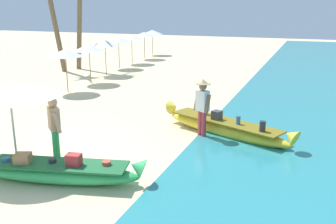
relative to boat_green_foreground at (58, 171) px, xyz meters
name	(u,v)px	position (x,y,z in m)	size (l,w,h in m)	color
ground_plane	(49,157)	(-1.09, 1.06, -0.25)	(80.00, 80.00, 0.00)	beige
boat_green_foreground	(58,171)	(0.00, 0.00, 0.00)	(3.91, 1.54, 0.71)	#38B760
boat_yellow_midground	(225,127)	(2.70, 4.28, 0.02)	(4.35, 2.32, 0.76)	yellow
person_vendor_hatted	(202,105)	(2.13, 3.84, 0.76)	(0.58, 0.46, 1.75)	#B2383D
person_tourist_customer	(55,128)	(-0.57, 0.72, 0.70)	(0.54, 0.50, 1.68)	green
patio_umbrella_large	(9,90)	(-1.51, 0.41, 1.60)	(2.31, 2.31, 2.03)	#B7B7BC
parasol_row_0	(65,53)	(-5.14, 7.59, 1.50)	(1.60, 1.60, 1.91)	#8E6B47
parasol_row_1	(89,48)	(-5.32, 9.73, 1.50)	(1.60, 1.60, 1.91)	#8E6B47
parasol_row_2	(105,43)	(-5.76, 12.04, 1.50)	(1.60, 1.60, 1.91)	#8E6B47
parasol_row_3	(119,40)	(-6.20, 14.38, 1.50)	(1.60, 1.60, 1.91)	#8E6B47
parasol_row_4	(132,37)	(-6.36, 16.48, 1.50)	(1.60, 1.60, 1.91)	#8E6B47
parasol_row_5	(144,34)	(-6.56, 18.91, 1.50)	(1.60, 1.60, 1.91)	#8E6B47
parasol_row_6	(152,32)	(-6.94, 21.26, 1.50)	(1.60, 1.60, 1.91)	#8E6B47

